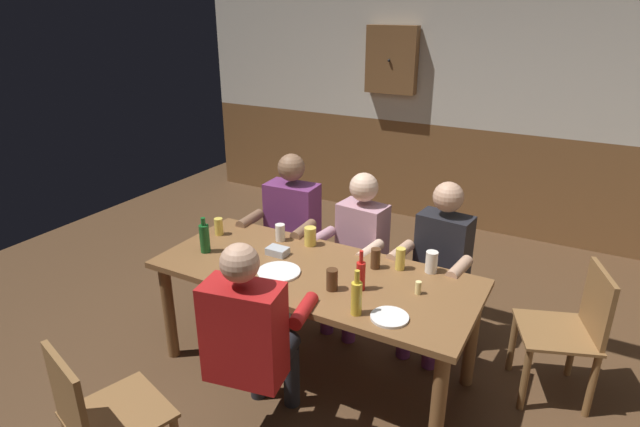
# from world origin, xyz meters

# --- Properties ---
(ground_plane) EXTENTS (7.37, 7.37, 0.00)m
(ground_plane) POSITION_xyz_m (0.00, 0.00, 0.00)
(ground_plane) COLOR #4C331E
(back_wall_upper) EXTENTS (6.14, 0.12, 1.59)m
(back_wall_upper) POSITION_xyz_m (0.00, 2.99, 1.90)
(back_wall_upper) COLOR beige
(back_wall_wainscot) EXTENTS (6.14, 0.12, 1.11)m
(back_wall_wainscot) POSITION_xyz_m (0.00, 2.99, 0.55)
(back_wall_wainscot) COLOR brown
(back_wall_wainscot) RESTS_ON ground_plane
(dining_table) EXTENTS (2.05, 0.87, 0.75)m
(dining_table) POSITION_xyz_m (0.00, -0.01, 0.65)
(dining_table) COLOR brown
(dining_table) RESTS_ON ground_plane
(person_0) EXTENTS (0.56, 0.54, 1.25)m
(person_0) POSITION_xyz_m (-0.61, 0.66, 0.69)
(person_0) COLOR #6B2D66
(person_0) RESTS_ON ground_plane
(person_1) EXTENTS (0.52, 0.54, 1.19)m
(person_1) POSITION_xyz_m (-0.01, 0.65, 0.66)
(person_1) COLOR #B78493
(person_1) RESTS_ON ground_plane
(person_2) EXTENTS (0.53, 0.53, 1.22)m
(person_2) POSITION_xyz_m (0.61, 0.65, 0.67)
(person_2) COLOR black
(person_2) RESTS_ON ground_plane
(person_3) EXTENTS (0.60, 0.59, 1.24)m
(person_3) POSITION_xyz_m (-0.01, -0.67, 0.68)
(person_3) COLOR #AD1919
(person_3) RESTS_ON ground_plane
(chair_empty_near_right) EXTENTS (0.55, 0.55, 0.88)m
(chair_empty_near_right) POSITION_xyz_m (-0.41, -1.35, 0.48)
(chair_empty_near_right) COLOR brown
(chair_empty_near_right) RESTS_ON ground_plane
(chair_empty_near_left) EXTENTS (0.57, 0.57, 0.88)m
(chair_empty_near_left) POSITION_xyz_m (1.49, 0.54, 0.48)
(chair_empty_near_left) COLOR brown
(chair_empty_near_left) RESTS_ON ground_plane
(table_candle) EXTENTS (0.04, 0.04, 0.08)m
(table_candle) POSITION_xyz_m (0.67, 0.04, 0.79)
(table_candle) COLOR #F9E08C
(table_candle) RESTS_ON dining_table
(condiment_caddy) EXTENTS (0.14, 0.10, 0.05)m
(condiment_caddy) POSITION_xyz_m (-0.33, 0.07, 0.78)
(condiment_caddy) COLOR #B2B7BC
(condiment_caddy) RESTS_ON dining_table
(plate_0) EXTENTS (0.21, 0.21, 0.01)m
(plate_0) POSITION_xyz_m (0.62, -0.28, 0.76)
(plate_0) COLOR white
(plate_0) RESTS_ON dining_table
(plate_1) EXTENTS (0.27, 0.27, 0.01)m
(plate_1) POSITION_xyz_m (-0.18, -0.14, 0.76)
(plate_1) COLOR white
(plate_1) RESTS_ON dining_table
(bottle_0) EXTENTS (0.05, 0.05, 0.25)m
(bottle_0) POSITION_xyz_m (0.35, -0.08, 0.85)
(bottle_0) COLOR red
(bottle_0) RESTS_ON dining_table
(bottle_1) EXTENTS (0.06, 0.06, 0.26)m
(bottle_1) POSITION_xyz_m (0.44, -0.33, 0.86)
(bottle_1) COLOR gold
(bottle_1) RESTS_ON dining_table
(bottle_2) EXTENTS (0.07, 0.07, 0.25)m
(bottle_2) POSITION_xyz_m (-0.78, -0.13, 0.86)
(bottle_2) COLOR #195923
(bottle_2) RESTS_ON dining_table
(pint_glass_0) EXTENTS (0.08, 0.08, 0.14)m
(pint_glass_0) POSITION_xyz_m (0.65, 0.34, 0.82)
(pint_glass_0) COLOR white
(pint_glass_0) RESTS_ON dining_table
(pint_glass_1) EXTENTS (0.08, 0.08, 0.13)m
(pint_glass_1) POSITION_xyz_m (-0.21, 0.31, 0.82)
(pint_glass_1) COLOR #E5C64C
(pint_glass_1) RESTS_ON dining_table
(pint_glass_2) EXTENTS (0.07, 0.07, 0.12)m
(pint_glass_2) POSITION_xyz_m (-0.44, 0.27, 0.81)
(pint_glass_2) COLOR white
(pint_glass_2) RESTS_ON dining_table
(pint_glass_3) EXTENTS (0.07, 0.07, 0.13)m
(pint_glass_3) POSITION_xyz_m (0.21, -0.16, 0.82)
(pint_glass_3) COLOR #4C2D19
(pint_glass_3) RESTS_ON dining_table
(pint_glass_4) EXTENTS (0.06, 0.06, 0.13)m
(pint_glass_4) POSITION_xyz_m (-0.88, 0.14, 0.81)
(pint_glass_4) COLOR #E5C64C
(pint_glass_4) RESTS_ON dining_table
(pint_glass_5) EXTENTS (0.06, 0.06, 0.14)m
(pint_glass_5) POSITION_xyz_m (0.47, 0.28, 0.82)
(pint_glass_5) COLOR #E5C64C
(pint_glass_5) RESTS_ON dining_table
(pint_glass_6) EXTENTS (0.06, 0.06, 0.13)m
(pint_glass_6) POSITION_xyz_m (0.32, 0.22, 0.82)
(pint_glass_6) COLOR #4C2D19
(pint_glass_6) RESTS_ON dining_table
(wall_dart_cabinet) EXTENTS (0.56, 0.15, 0.70)m
(wall_dart_cabinet) POSITION_xyz_m (-0.67, 2.86, 1.77)
(wall_dart_cabinet) COLOR brown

